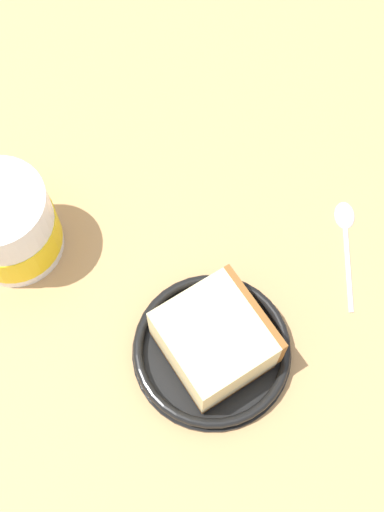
% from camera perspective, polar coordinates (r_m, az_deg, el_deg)
% --- Properties ---
extents(ground_plane, '(1.19, 1.19, 0.04)m').
position_cam_1_polar(ground_plane, '(0.67, 2.49, -0.86)').
color(ground_plane, tan).
extents(small_plate, '(0.14, 0.14, 0.02)m').
position_cam_1_polar(small_plate, '(0.61, 1.69, -7.94)').
color(small_plate, black).
rests_on(small_plate, ground_plane).
extents(cake_slice, '(0.12, 0.12, 0.05)m').
position_cam_1_polar(cake_slice, '(0.58, 1.99, -7.06)').
color(cake_slice, brown).
rests_on(cake_slice, small_plate).
extents(tea_mug, '(0.10, 0.10, 0.09)m').
position_cam_1_polar(tea_mug, '(0.64, -15.41, 2.60)').
color(tea_mug, white).
rests_on(tea_mug, ground_plane).
extents(teaspoon, '(0.12, 0.04, 0.01)m').
position_cam_1_polar(teaspoon, '(0.67, 12.95, 2.13)').
color(teaspoon, silver).
rests_on(teaspoon, ground_plane).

